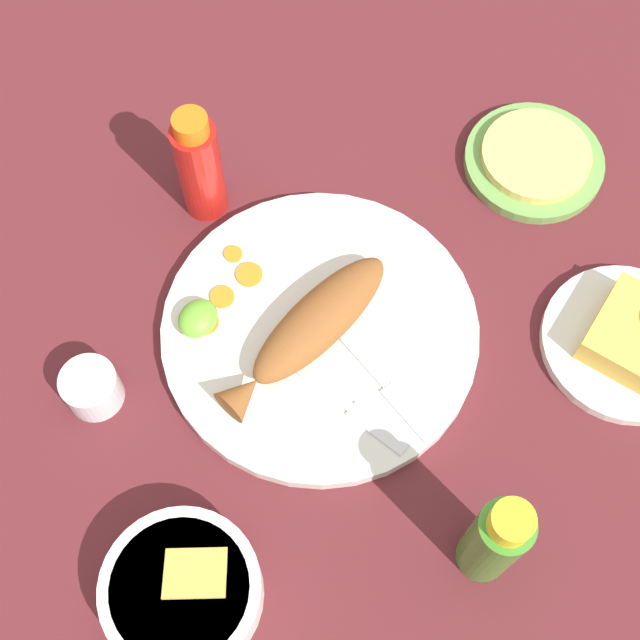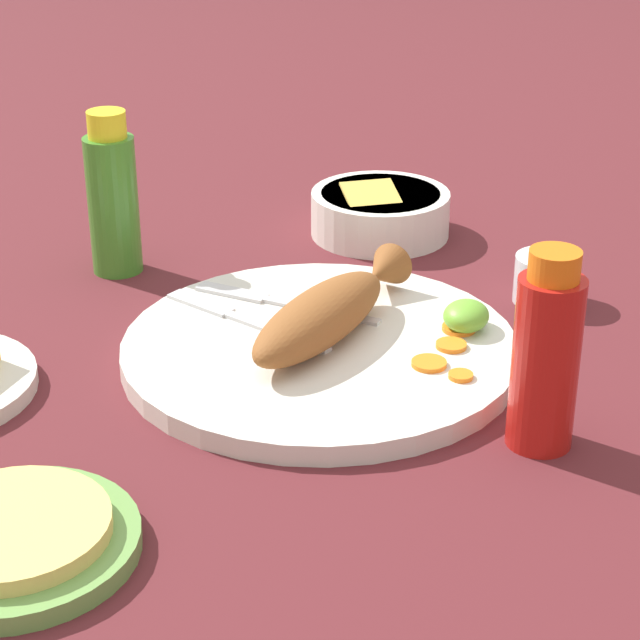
# 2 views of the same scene
# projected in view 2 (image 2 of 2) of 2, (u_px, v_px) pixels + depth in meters

# --- Properties ---
(ground_plane) EXTENTS (4.00, 4.00, 0.00)m
(ground_plane) POSITION_uv_depth(u_px,v_px,m) (320.00, 359.00, 1.00)
(ground_plane) COLOR #561E23
(main_plate) EXTENTS (0.34, 0.34, 0.02)m
(main_plate) POSITION_uv_depth(u_px,v_px,m) (320.00, 350.00, 1.00)
(main_plate) COLOR silver
(main_plate) RESTS_ON ground_plane
(fried_fish) EXTENTS (0.24, 0.09, 0.05)m
(fried_fish) POSITION_uv_depth(u_px,v_px,m) (328.00, 311.00, 1.00)
(fried_fish) COLOR brown
(fried_fish) RESTS_ON main_plate
(fork_near) EXTENTS (0.07, 0.18, 0.00)m
(fork_near) POSITION_uv_depth(u_px,v_px,m) (236.00, 316.00, 1.03)
(fork_near) COLOR silver
(fork_near) RESTS_ON main_plate
(fork_far) EXTENTS (0.03, 0.19, 0.00)m
(fork_far) POSITION_uv_depth(u_px,v_px,m) (274.00, 301.00, 1.06)
(fork_far) COLOR silver
(fork_far) RESTS_ON main_plate
(carrot_slice_near) EXTENTS (0.02, 0.02, 0.00)m
(carrot_slice_near) POSITION_uv_depth(u_px,v_px,m) (461.00, 376.00, 0.93)
(carrot_slice_near) COLOR orange
(carrot_slice_near) RESTS_ON main_plate
(carrot_slice_mid) EXTENTS (0.03, 0.03, 0.00)m
(carrot_slice_mid) POSITION_uv_depth(u_px,v_px,m) (429.00, 363.00, 0.95)
(carrot_slice_mid) COLOR orange
(carrot_slice_mid) RESTS_ON main_plate
(carrot_slice_far) EXTENTS (0.03, 0.03, 0.00)m
(carrot_slice_far) POSITION_uv_depth(u_px,v_px,m) (451.00, 345.00, 0.98)
(carrot_slice_far) COLOR orange
(carrot_slice_far) RESTS_ON main_plate
(carrot_slice_extra) EXTENTS (0.03, 0.03, 0.00)m
(carrot_slice_extra) POSITION_uv_depth(u_px,v_px,m) (459.00, 328.00, 1.01)
(carrot_slice_extra) COLOR orange
(carrot_slice_extra) RESTS_ON main_plate
(lime_wedge_main) EXTENTS (0.05, 0.04, 0.03)m
(lime_wedge_main) POSITION_uv_depth(u_px,v_px,m) (466.00, 316.00, 1.01)
(lime_wedge_main) COLOR #6BB233
(lime_wedge_main) RESTS_ON main_plate
(hot_sauce_bottle_red) EXTENTS (0.05, 0.05, 0.16)m
(hot_sauce_bottle_red) POSITION_uv_depth(u_px,v_px,m) (546.00, 356.00, 0.85)
(hot_sauce_bottle_red) COLOR #B21914
(hot_sauce_bottle_red) RESTS_ON ground_plane
(hot_sauce_bottle_green) EXTENTS (0.05, 0.05, 0.17)m
(hot_sauce_bottle_green) POSITION_uv_depth(u_px,v_px,m) (113.00, 198.00, 1.15)
(hot_sauce_bottle_green) COLOR #3D8428
(hot_sauce_bottle_green) RESTS_ON ground_plane
(salt_cup) EXTENTS (0.06, 0.06, 0.05)m
(salt_cup) POSITION_uv_depth(u_px,v_px,m) (545.00, 282.00, 1.10)
(salt_cup) COLOR silver
(salt_cup) RESTS_ON ground_plane
(guacamole_bowl) EXTENTS (0.15, 0.15, 0.06)m
(guacamole_bowl) POSITION_uv_depth(u_px,v_px,m) (380.00, 211.00, 1.26)
(guacamole_bowl) COLOR white
(guacamole_bowl) RESTS_ON ground_plane
(tortilla_plate) EXTENTS (0.17, 0.17, 0.01)m
(tortilla_plate) POSITION_uv_depth(u_px,v_px,m) (15.00, 544.00, 0.75)
(tortilla_plate) COLOR #6B9E4C
(tortilla_plate) RESTS_ON ground_plane
(tortilla_stack) EXTENTS (0.13, 0.13, 0.01)m
(tortilla_stack) POSITION_uv_depth(u_px,v_px,m) (12.00, 528.00, 0.75)
(tortilla_stack) COLOR #E0C666
(tortilla_stack) RESTS_ON tortilla_plate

